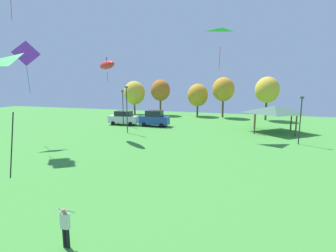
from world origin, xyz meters
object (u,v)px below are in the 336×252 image
parked_car_leftmost (124,118)px  treeline_tree_3 (223,89)px  parked_car_second_from_left (154,119)px  light_post_1 (123,106)px  treeline_tree_2 (198,95)px  treeline_tree_0 (134,93)px  light_post_0 (300,117)px  treeline_tree_4 (267,90)px  kite_flying_1 (26,55)px  park_pavilion (275,110)px  light_post_2 (127,107)px  person_standing_near_foreground (65,225)px  kite_flying_4 (26,79)px  kite_flying_11 (222,37)px  kite_flying_6 (107,65)px  treeline_tree_1 (160,90)px

parked_car_leftmost → treeline_tree_3: (14.15, 13.87, 4.28)m
parked_car_second_from_left → treeline_tree_3: bearing=55.7°
parked_car_second_from_left → light_post_1: bearing=-169.4°
treeline_tree_2 → treeline_tree_0: bearing=-174.2°
light_post_0 → treeline_tree_4: size_ratio=0.68×
parked_car_leftmost → kite_flying_1: bearing=-111.7°
park_pavilion → light_post_2: bearing=-159.9°
park_pavilion → treeline_tree_0: (-26.54, 12.18, 1.42)m
kite_flying_1 → park_pavilion: size_ratio=0.90×
person_standing_near_foreground → parked_car_leftmost: (-12.38, 29.23, 0.08)m
kite_flying_4 → treeline_tree_0: size_ratio=0.67×
treeline_tree_3 → treeline_tree_4: 7.90m
kite_flying_11 → light_post_2: size_ratio=0.62×
person_standing_near_foreground → treeline_tree_3: size_ratio=0.23×
parked_car_second_from_left → light_post_1: light_post_1 is taller
person_standing_near_foreground → light_post_2: light_post_2 is taller
kite_flying_11 → treeline_tree_4: size_ratio=0.50×
treeline_tree_3 → kite_flying_6: bearing=-115.9°
treeline_tree_1 → person_standing_near_foreground: bearing=-75.7°
treeline_tree_0 → light_post_2: bearing=-67.8°
kite_flying_4 → parked_car_second_from_left: (-4.76, 28.36, -5.74)m
kite_flying_6 → park_pavilion: (19.59, 10.19, -5.69)m
light_post_1 → treeline_tree_3: size_ratio=0.72×
person_standing_near_foreground → treeline_tree_1: bearing=136.7°
treeline_tree_0 → treeline_tree_4: (26.02, -0.51, 0.88)m
kite_flying_6 → treeline_tree_0: kite_flying_6 is taller
parked_car_leftmost → light_post_2: bearing=-62.7°
kite_flying_6 → kite_flying_11: kite_flying_11 is taller
light_post_0 → treeline_tree_1: (-23.15, 19.96, 2.04)m
treeline_tree_1 → treeline_tree_4: size_ratio=0.94×
kite_flying_1 → treeline_tree_4: size_ratio=0.75×
treeline_tree_1 → treeline_tree_3: size_ratio=0.94×
person_standing_near_foreground → park_pavilion: 31.76m
kite_flying_4 → treeline_tree_3: treeline_tree_3 is taller
light_post_2 → treeline_tree_4: 26.09m
kite_flying_4 → person_standing_near_foreground: bearing=-22.8°
kite_flying_6 → light_post_1: 10.50m
treeline_tree_3 → park_pavilion: bearing=-57.6°
treeline_tree_3 → treeline_tree_4: size_ratio=1.00×
treeline_tree_1 → treeline_tree_4: bearing=-3.7°
light_post_0 → treeline_tree_4: treeline_tree_4 is taller
person_standing_near_foreground → kite_flying_1: (-16.85, 15.32, 8.73)m
treeline_tree_4 → parked_car_leftmost: bearing=-150.3°
kite_flying_1 → kite_flying_4: size_ratio=1.23×
kite_flying_6 → treeline_tree_3: 26.06m
kite_flying_4 → treeline_tree_0: bearing=108.8°
park_pavilion → light_post_0: light_post_0 is taller
person_standing_near_foreground → treeline_tree_0: size_ratio=0.26×
park_pavilion → treeline_tree_0: 29.23m
kite_flying_6 → parked_car_second_from_left: kite_flying_6 is taller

